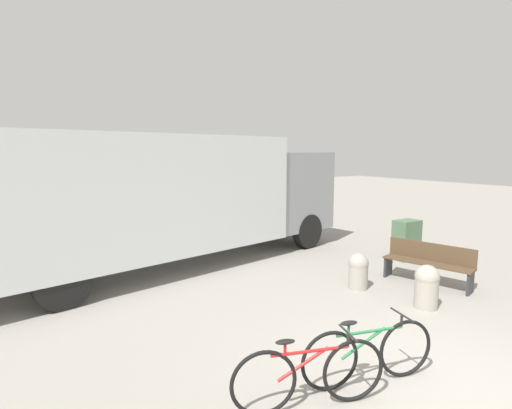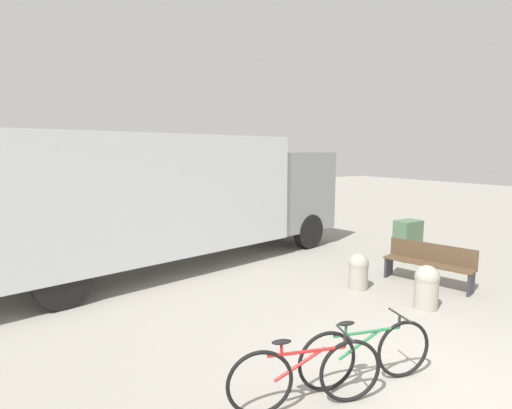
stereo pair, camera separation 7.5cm
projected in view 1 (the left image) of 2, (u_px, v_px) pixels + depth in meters
The scene contains 8 objects.
ground_plane at pixel (443, 391), 4.72m from camera, with size 60.00×60.00×0.00m, color gray.
delivery_truck at pixel (175, 195), 9.63m from camera, with size 9.82×3.94×3.18m.
park_bench at pixel (428, 261), 8.48m from camera, with size 0.84×1.85×0.87m.
bicycle_near at pixel (309, 375), 4.36m from camera, with size 1.71×0.65×0.84m.
bicycle_middle at pixel (369, 353), 4.83m from camera, with size 1.73×0.59×0.84m.
bollard_near_bench at pixel (427, 285), 7.18m from camera, with size 0.43×0.43×0.79m.
bollard_far_bench at pixel (358, 270), 8.20m from camera, with size 0.41×0.41×0.74m.
utility_box at pixel (406, 240), 10.40m from camera, with size 0.67×0.44×1.04m.
Camera 1 is at (-4.21, -2.55, 2.82)m, focal length 28.00 mm.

